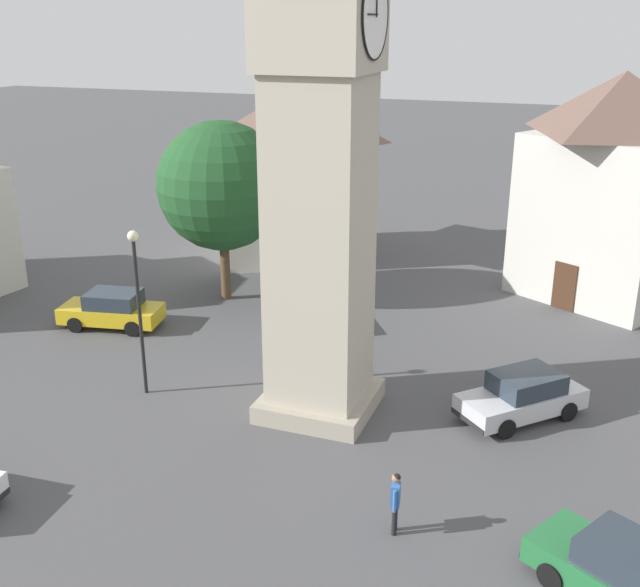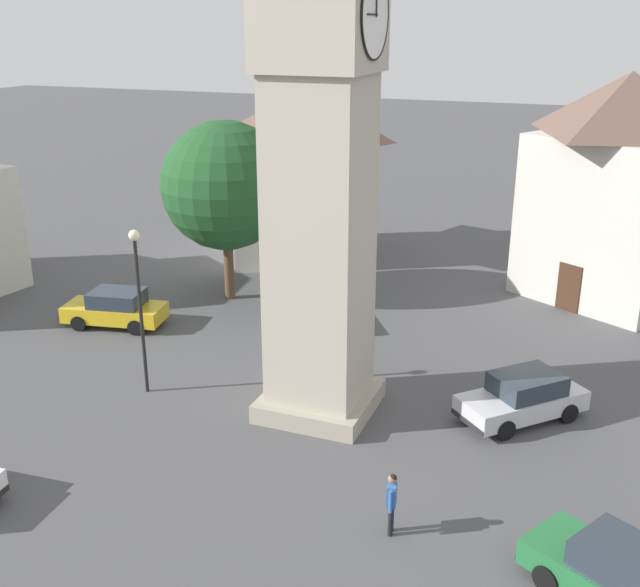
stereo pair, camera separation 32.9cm
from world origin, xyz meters
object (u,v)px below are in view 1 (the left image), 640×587
object	(u,v)px
building_shop_left	(613,186)
car_black_far	(298,313)
car_silver_kerb	(112,309)
lamp_post	(137,289)
pedestrian	(396,498)
clock_tower	(320,46)
tree	(222,186)
car_green_alley	(626,574)
building_corner_back	(295,172)
car_blue_kerb	(522,396)

from	to	relation	value
building_shop_left	car_black_far	bearing A→B (deg)	-52.29
car_silver_kerb	lamp_post	world-z (taller)	lamp_post
car_silver_kerb	pedestrian	distance (m)	16.97
pedestrian	lamp_post	bearing A→B (deg)	-113.49
clock_tower	car_silver_kerb	xyz separation A→B (m)	(-3.61, -10.50, -10.54)
building_shop_left	tree	bearing A→B (deg)	-67.73
car_green_alley	building_corner_back	distance (m)	27.54
clock_tower	lamp_post	xyz separation A→B (m)	(0.99, -5.97, -7.55)
car_blue_kerb	building_shop_left	xyz separation A→B (m)	(-13.09, 2.07, 4.33)
car_silver_kerb	tree	size ratio (longest dim) A/B	0.55
car_blue_kerb	car_black_far	xyz separation A→B (m)	(-4.23, -9.39, 0.00)
car_green_alley	lamp_post	size ratio (longest dim) A/B	0.77
car_green_alley	pedestrian	size ratio (longest dim) A/B	2.62
car_black_far	building_shop_left	size ratio (longest dim) A/B	0.44
tree	lamp_post	xyz separation A→B (m)	(9.28, 1.68, -1.44)
building_shop_left	car_blue_kerb	bearing A→B (deg)	-8.97
building_shop_left	clock_tower	bearing A→B (deg)	-29.21
building_corner_back	lamp_post	world-z (taller)	building_corner_back
car_silver_kerb	lamp_post	distance (m)	7.11
car_blue_kerb	car_silver_kerb	bearing A→B (deg)	-96.43
car_blue_kerb	tree	xyz separation A→B (m)	(-6.56, -13.87, 4.43)
lamp_post	car_green_alley	bearing A→B (deg)	72.12
clock_tower	tree	world-z (taller)	clock_tower
car_black_far	building_corner_back	world-z (taller)	building_corner_back
clock_tower	car_silver_kerb	world-z (taller)	clock_tower
clock_tower	pedestrian	bearing A→B (deg)	36.67
building_corner_back	lamp_post	bearing A→B (deg)	4.45
tree	car_silver_kerb	bearing A→B (deg)	-31.33
car_green_alley	pedestrian	xyz separation A→B (m)	(-0.59, -5.29, 0.25)
pedestrian	building_shop_left	bearing A→B (deg)	167.82
car_green_alley	tree	distance (m)	22.49
car_black_far	pedestrian	world-z (taller)	pedestrian
car_green_alley	tree	size ratio (longest dim) A/B	0.55
car_black_far	pedestrian	distance (m)	13.32
car_black_far	car_blue_kerb	bearing A→B (deg)	65.73
tree	lamp_post	size ratio (longest dim) A/B	1.40
building_shop_left	lamp_post	world-z (taller)	building_shop_left
car_black_far	pedestrian	bearing A→B (deg)	32.30
lamp_post	clock_tower	bearing A→B (deg)	99.37
pedestrian	building_shop_left	distance (m)	20.97
clock_tower	building_corner_back	xyz separation A→B (m)	(-15.84, -7.28, -6.84)
car_blue_kerb	car_green_alley	distance (m)	8.19
pedestrian	lamp_post	size ratio (longest dim) A/B	0.30
car_blue_kerb	building_corner_back	xyz separation A→B (m)	(-14.12, -13.50, 3.70)
car_green_alley	tree	world-z (taller)	tree
car_green_alley	building_corner_back	size ratio (longest dim) A/B	0.48
pedestrian	car_green_alley	bearing A→B (deg)	83.59
car_silver_kerb	pedestrian	xyz separation A→B (m)	(8.91, 14.44, 0.25)
car_green_alley	pedestrian	distance (m)	5.33
building_corner_back	tree	bearing A→B (deg)	-2.81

